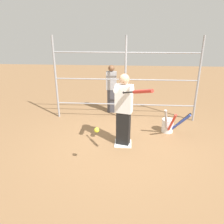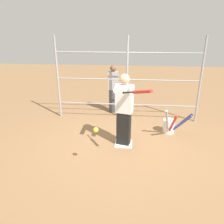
{
  "view_description": "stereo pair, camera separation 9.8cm",
  "coord_description": "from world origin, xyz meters",
  "px_view_note": "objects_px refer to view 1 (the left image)",
  "views": [
    {
      "loc": [
        -0.09,
        4.65,
        2.6
      ],
      "look_at": [
        0.23,
        0.43,
        0.98
      ],
      "focal_mm": 35.0,
      "sensor_mm": 36.0,
      "label": 1
    },
    {
      "loc": [
        -0.19,
        4.64,
        2.6
      ],
      "look_at": [
        0.23,
        0.43,
        0.98
      ],
      "focal_mm": 35.0,
      "sensor_mm": 36.0,
      "label": 2
    }
  ],
  "objects_px": {
    "softball_in_flight": "(97,130)",
    "bat_bucket": "(169,125)",
    "baseball_bat_swinging": "(140,92)",
    "batter": "(124,108)",
    "bystander_behind_fence": "(111,88)"
  },
  "relations": [
    {
      "from": "batter",
      "to": "bystander_behind_fence",
      "type": "relative_size",
      "value": 1.09
    },
    {
      "from": "bystander_behind_fence",
      "to": "softball_in_flight",
      "type": "bearing_deg",
      "value": 89.67
    },
    {
      "from": "baseball_bat_swinging",
      "to": "bat_bucket",
      "type": "bearing_deg",
      "value": -119.94
    },
    {
      "from": "batter",
      "to": "softball_in_flight",
      "type": "relative_size",
      "value": 17.67
    },
    {
      "from": "batter",
      "to": "bat_bucket",
      "type": "bearing_deg",
      "value": -149.07
    },
    {
      "from": "bat_bucket",
      "to": "bystander_behind_fence",
      "type": "bearing_deg",
      "value": -41.37
    },
    {
      "from": "bat_bucket",
      "to": "baseball_bat_swinging",
      "type": "bearing_deg",
      "value": 60.06
    },
    {
      "from": "bystander_behind_fence",
      "to": "bat_bucket",
      "type": "bearing_deg",
      "value": 138.63
    },
    {
      "from": "softball_in_flight",
      "to": "bat_bucket",
      "type": "height_order",
      "value": "softball_in_flight"
    },
    {
      "from": "batter",
      "to": "baseball_bat_swinging",
      "type": "height_order",
      "value": "batter"
    },
    {
      "from": "baseball_bat_swinging",
      "to": "softball_in_flight",
      "type": "distance_m",
      "value": 1.05
    },
    {
      "from": "batter",
      "to": "bat_bucket",
      "type": "xyz_separation_m",
      "value": [
        -1.19,
        -0.71,
        -0.69
      ]
    },
    {
      "from": "bystander_behind_fence",
      "to": "baseball_bat_swinging",
      "type": "bearing_deg",
      "value": 104.1
    },
    {
      "from": "softball_in_flight",
      "to": "bat_bucket",
      "type": "relative_size",
      "value": 0.12
    },
    {
      "from": "softball_in_flight",
      "to": "bystander_behind_fence",
      "type": "height_order",
      "value": "bystander_behind_fence"
    }
  ]
}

